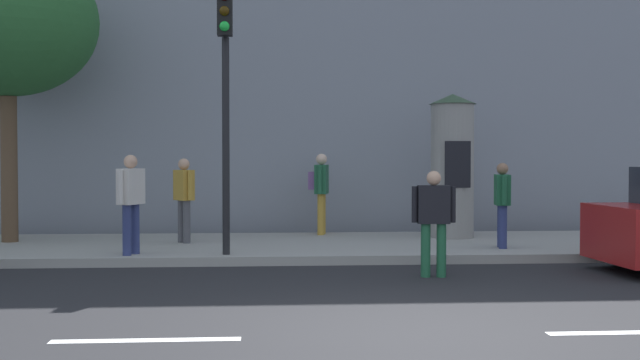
# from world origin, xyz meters

# --- Properties ---
(ground_plane) EXTENTS (80.00, 80.00, 0.00)m
(ground_plane) POSITION_xyz_m (0.00, 0.00, 0.00)
(ground_plane) COLOR #232326
(sidewalk_curb) EXTENTS (36.00, 4.00, 0.15)m
(sidewalk_curb) POSITION_xyz_m (0.00, 7.00, 0.07)
(sidewalk_curb) COLOR #9E9B93
(sidewalk_curb) RESTS_ON ground_plane
(lane_markings) EXTENTS (25.80, 0.16, 0.01)m
(lane_markings) POSITION_xyz_m (-0.00, 0.00, 0.00)
(lane_markings) COLOR silver
(lane_markings) RESTS_ON ground_plane
(building_backdrop) EXTENTS (36.00, 5.00, 9.50)m
(building_backdrop) POSITION_xyz_m (0.00, 12.00, 4.75)
(building_backdrop) COLOR gray
(building_backdrop) RESTS_ON ground_plane
(traffic_light) EXTENTS (0.24, 0.45, 4.28)m
(traffic_light) POSITION_xyz_m (-1.91, 5.24, 3.03)
(traffic_light) COLOR black
(traffic_light) RESTS_ON sidewalk_curb
(poster_column) EXTENTS (0.93, 0.93, 2.84)m
(poster_column) POSITION_xyz_m (2.43, 7.81, 1.59)
(poster_column) COLOR gray
(poster_column) RESTS_ON sidewalk_curb
(street_tree) EXTENTS (3.32, 3.32, 5.55)m
(street_tree) POSITION_xyz_m (-6.05, 7.56, 4.27)
(street_tree) COLOR brown
(street_tree) RESTS_ON sidewalk_curb
(pedestrian_in_light_jacket) EXTENTS (0.63, 0.28, 1.54)m
(pedestrian_in_light_jacket) POSITION_xyz_m (1.17, 3.71, 0.90)
(pedestrian_in_light_jacket) COLOR #1E5938
(pedestrian_in_light_jacket) RESTS_ON ground_plane
(pedestrian_in_dark_shirt) EXTENTS (0.45, 0.65, 1.66)m
(pedestrian_in_dark_shirt) POSITION_xyz_m (-0.14, 8.56, 1.15)
(pedestrian_in_dark_shirt) COLOR #B78C33
(pedestrian_in_dark_shirt) RESTS_ON sidewalk_curb
(pedestrian_with_bag) EXTENTS (0.30, 0.59, 1.49)m
(pedestrian_with_bag) POSITION_xyz_m (2.87, 5.94, 1.01)
(pedestrian_with_bag) COLOR navy
(pedestrian_with_bag) RESTS_ON sidewalk_curb
(pedestrian_tallest) EXTENTS (0.42, 0.50, 1.57)m
(pedestrian_tallest) POSITION_xyz_m (-2.77, 7.17, 1.06)
(pedestrian_tallest) COLOR #4C4C51
(pedestrian_tallest) RESTS_ON sidewalk_curb
(pedestrian_near_pole) EXTENTS (0.42, 0.62, 1.63)m
(pedestrian_near_pole) POSITION_xyz_m (-3.45, 5.44, 1.11)
(pedestrian_near_pole) COLOR navy
(pedestrian_near_pole) RESTS_ON sidewalk_curb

